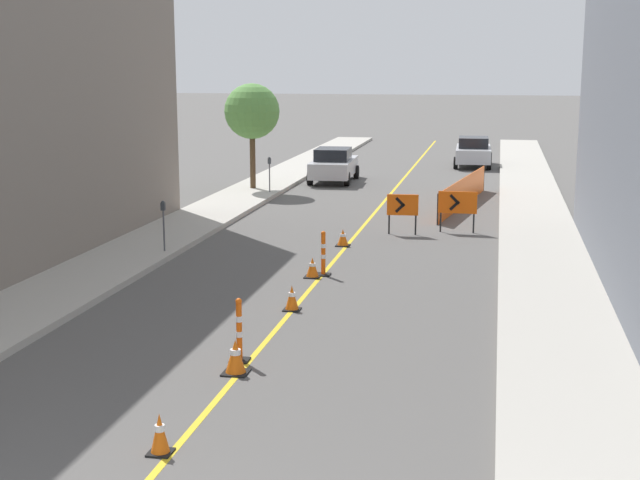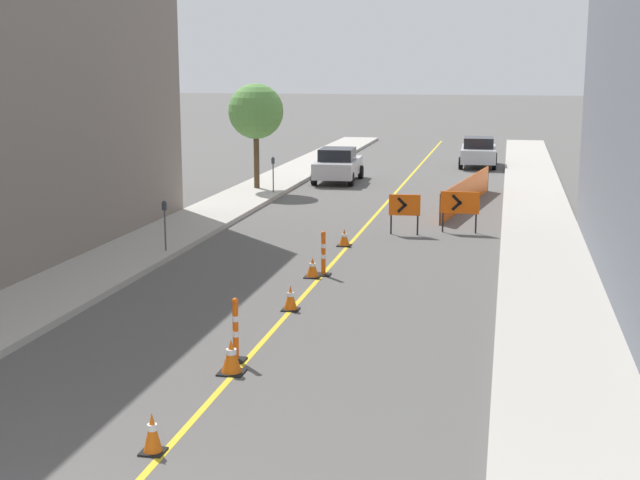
{
  "view_description": "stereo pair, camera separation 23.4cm",
  "coord_description": "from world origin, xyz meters",
  "px_view_note": "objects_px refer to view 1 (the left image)",
  "views": [
    {
      "loc": [
        4.41,
        -6.77,
        5.48
      ],
      "look_at": [
        0.01,
        15.23,
        1.0
      ],
      "focal_mm": 50.0,
      "sensor_mm": 36.0,
      "label": 1
    },
    {
      "loc": [
        4.64,
        -6.72,
        5.48
      ],
      "look_at": [
        0.01,
        15.23,
        1.0
      ],
      "focal_mm": 50.0,
      "sensor_mm": 36.0,
      "label": 2
    }
  ],
  "objects_px": {
    "parked_car_curb_mid": "(473,152)",
    "parking_meter_far_curb": "(269,168)",
    "street_tree_left_near": "(252,112)",
    "delineator_post_front": "(239,334)",
    "arrow_barricade_primary": "(403,207)",
    "traffic_cone_nearest": "(160,434)",
    "arrow_barricade_secondary": "(458,204)",
    "traffic_cone_fourth": "(312,268)",
    "traffic_cone_third": "(292,298)",
    "parking_meter_near_curb": "(163,216)",
    "traffic_cone_second": "(235,357)",
    "traffic_cone_fifth": "(343,238)",
    "parked_car_curb_near": "(334,165)",
    "delineator_post_rear": "(323,256)"
  },
  "relations": [
    {
      "from": "traffic_cone_fifth",
      "to": "parking_meter_far_curb",
      "type": "bearing_deg",
      "value": 116.49
    },
    {
      "from": "traffic_cone_fourth",
      "to": "arrow_barricade_primary",
      "type": "relative_size",
      "value": 0.4
    },
    {
      "from": "arrow_barricade_secondary",
      "to": "parked_car_curb_mid",
      "type": "xyz_separation_m",
      "value": [
        -0.07,
        19.22,
        -0.15
      ]
    },
    {
      "from": "delineator_post_front",
      "to": "arrow_barricade_primary",
      "type": "xyz_separation_m",
      "value": [
        1.63,
        13.07,
        0.39
      ]
    },
    {
      "from": "arrow_barricade_primary",
      "to": "parking_meter_near_curb",
      "type": "distance_m",
      "value": 7.89
    },
    {
      "from": "arrow_barricade_primary",
      "to": "parked_car_curb_near",
      "type": "distance_m",
      "value": 13.11
    },
    {
      "from": "delineator_post_front",
      "to": "street_tree_left_near",
      "type": "relative_size",
      "value": 0.27
    },
    {
      "from": "traffic_cone_nearest",
      "to": "arrow_barricade_secondary",
      "type": "height_order",
      "value": "arrow_barricade_secondary"
    },
    {
      "from": "traffic_cone_second",
      "to": "traffic_cone_fourth",
      "type": "distance_m",
      "value": 7.41
    },
    {
      "from": "traffic_cone_third",
      "to": "traffic_cone_fourth",
      "type": "height_order",
      "value": "traffic_cone_third"
    },
    {
      "from": "arrow_barricade_secondary",
      "to": "parking_meter_far_curb",
      "type": "xyz_separation_m",
      "value": [
        -8.07,
        6.68,
        0.24
      ]
    },
    {
      "from": "parked_car_curb_near",
      "to": "street_tree_left_near",
      "type": "relative_size",
      "value": 0.98
    },
    {
      "from": "traffic_cone_fourth",
      "to": "traffic_cone_second",
      "type": "bearing_deg",
      "value": -88.92
    },
    {
      "from": "traffic_cone_fourth",
      "to": "arrow_barricade_secondary",
      "type": "bearing_deg",
      "value": 64.36
    },
    {
      "from": "traffic_cone_second",
      "to": "traffic_cone_fifth",
      "type": "xyz_separation_m",
      "value": [
        -0.06,
        11.54,
        -0.06
      ]
    },
    {
      "from": "arrow_barricade_secondary",
      "to": "parked_car_curb_near",
      "type": "height_order",
      "value": "parked_car_curb_near"
    },
    {
      "from": "street_tree_left_near",
      "to": "parking_meter_far_curb",
      "type": "bearing_deg",
      "value": -47.01
    },
    {
      "from": "parking_meter_near_curb",
      "to": "street_tree_left_near",
      "type": "bearing_deg",
      "value": 94.46
    },
    {
      "from": "traffic_cone_fifth",
      "to": "delineator_post_rear",
      "type": "bearing_deg",
      "value": -87.75
    },
    {
      "from": "parking_meter_far_curb",
      "to": "street_tree_left_near",
      "type": "bearing_deg",
      "value": 132.99
    },
    {
      "from": "traffic_cone_third",
      "to": "parked_car_curb_near",
      "type": "xyz_separation_m",
      "value": [
        -3.07,
        21.78,
        0.52
      ]
    },
    {
      "from": "delineator_post_front",
      "to": "arrow_barricade_secondary",
      "type": "bearing_deg",
      "value": 76.31
    },
    {
      "from": "parked_car_curb_mid",
      "to": "parking_meter_far_curb",
      "type": "distance_m",
      "value": 14.88
    },
    {
      "from": "traffic_cone_fifth",
      "to": "parked_car_curb_mid",
      "type": "bearing_deg",
      "value": 81.69
    },
    {
      "from": "arrow_barricade_primary",
      "to": "traffic_cone_fourth",
      "type": "bearing_deg",
      "value": -109.17
    },
    {
      "from": "traffic_cone_fourth",
      "to": "delineator_post_rear",
      "type": "distance_m",
      "value": 0.44
    },
    {
      "from": "traffic_cone_second",
      "to": "traffic_cone_fifth",
      "type": "relative_size",
      "value": 1.22
    },
    {
      "from": "traffic_cone_second",
      "to": "delineator_post_front",
      "type": "bearing_deg",
      "value": 100.27
    },
    {
      "from": "delineator_post_front",
      "to": "street_tree_left_near",
      "type": "distance_m",
      "value": 22.5
    },
    {
      "from": "traffic_cone_third",
      "to": "traffic_cone_nearest",
      "type": "bearing_deg",
      "value": -91.06
    },
    {
      "from": "delineator_post_rear",
      "to": "arrow_barricade_primary",
      "type": "xyz_separation_m",
      "value": [
        1.42,
        6.05,
        0.41
      ]
    },
    {
      "from": "arrow_barricade_primary",
      "to": "traffic_cone_fifth",
      "type": "bearing_deg",
      "value": -130.17
    },
    {
      "from": "parked_car_curb_near",
      "to": "traffic_cone_third",
      "type": "bearing_deg",
      "value": -84.42
    },
    {
      "from": "parking_meter_near_curb",
      "to": "parking_meter_far_curb",
      "type": "bearing_deg",
      "value": 90.0
    },
    {
      "from": "parking_meter_near_curb",
      "to": "street_tree_left_near",
      "type": "distance_m",
      "value": 13.39
    },
    {
      "from": "traffic_cone_third",
      "to": "arrow_barricade_secondary",
      "type": "height_order",
      "value": "arrow_barricade_secondary"
    },
    {
      "from": "delineator_post_front",
      "to": "parked_car_curb_mid",
      "type": "relative_size",
      "value": 0.28
    },
    {
      "from": "traffic_cone_second",
      "to": "arrow_barricade_secondary",
      "type": "height_order",
      "value": "arrow_barricade_secondary"
    },
    {
      "from": "arrow_barricade_primary",
      "to": "parking_meter_far_curb",
      "type": "relative_size",
      "value": 0.89
    },
    {
      "from": "parked_car_curb_mid",
      "to": "street_tree_left_near",
      "type": "xyz_separation_m",
      "value": [
        -9.03,
        -11.43,
        2.63
      ]
    },
    {
      "from": "delineator_post_rear",
      "to": "traffic_cone_third",
      "type": "bearing_deg",
      "value": -90.76
    },
    {
      "from": "parking_meter_near_curb",
      "to": "traffic_cone_second",
      "type": "bearing_deg",
      "value": -61.91
    },
    {
      "from": "traffic_cone_third",
      "to": "parking_meter_far_curb",
      "type": "height_order",
      "value": "parking_meter_far_curb"
    },
    {
      "from": "arrow_barricade_secondary",
      "to": "parking_meter_near_curb",
      "type": "relative_size",
      "value": 0.93
    },
    {
      "from": "arrow_barricade_primary",
      "to": "parked_car_curb_mid",
      "type": "height_order",
      "value": "parked_car_curb_mid"
    },
    {
      "from": "traffic_cone_second",
      "to": "parked_car_curb_mid",
      "type": "bearing_deg",
      "value": 84.62
    },
    {
      "from": "traffic_cone_second",
      "to": "street_tree_left_near",
      "type": "relative_size",
      "value": 0.14
    },
    {
      "from": "delineator_post_front",
      "to": "arrow_barricade_primary",
      "type": "bearing_deg",
      "value": 82.89
    },
    {
      "from": "parking_meter_far_curb",
      "to": "arrow_barricade_secondary",
      "type": "bearing_deg",
      "value": -39.64
    },
    {
      "from": "traffic_cone_nearest",
      "to": "parking_meter_near_curb",
      "type": "bearing_deg",
      "value": 110.79
    }
  ]
}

